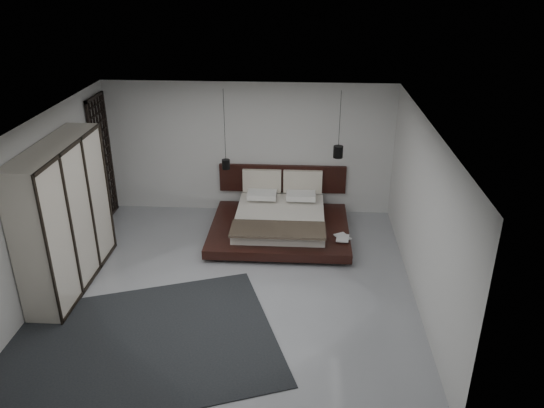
# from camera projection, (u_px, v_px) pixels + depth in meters

# --- Properties ---
(floor) EXTENTS (6.00, 6.00, 0.00)m
(floor) POSITION_uv_depth(u_px,v_px,m) (233.00, 284.00, 8.95)
(floor) COLOR #95989D
(floor) RESTS_ON ground
(ceiling) EXTENTS (6.00, 6.00, 0.00)m
(ceiling) POSITION_uv_depth(u_px,v_px,m) (227.00, 123.00, 7.79)
(ceiling) COLOR white
(ceiling) RESTS_ON wall_back
(wall_back) EXTENTS (6.00, 0.00, 6.00)m
(wall_back) POSITION_uv_depth(u_px,v_px,m) (249.00, 149.00, 11.09)
(wall_back) COLOR silver
(wall_back) RESTS_ON floor
(wall_front) EXTENTS (6.00, 0.00, 6.00)m
(wall_front) POSITION_uv_depth(u_px,v_px,m) (192.00, 329.00, 5.65)
(wall_front) COLOR silver
(wall_front) RESTS_ON floor
(wall_left) EXTENTS (0.00, 6.00, 6.00)m
(wall_left) POSITION_uv_depth(u_px,v_px,m) (45.00, 205.00, 8.54)
(wall_left) COLOR silver
(wall_left) RESTS_ON floor
(wall_right) EXTENTS (0.00, 6.00, 6.00)m
(wall_right) POSITION_uv_depth(u_px,v_px,m) (422.00, 215.00, 8.20)
(wall_right) COLOR silver
(wall_right) RESTS_ON floor
(lattice_screen) EXTENTS (0.05, 0.90, 2.60)m
(lattice_screen) POSITION_uv_depth(u_px,v_px,m) (103.00, 159.00, 10.80)
(lattice_screen) COLOR black
(lattice_screen) RESTS_ON floor
(bed) EXTENTS (2.69, 2.35, 1.06)m
(bed) POSITION_uv_depth(u_px,v_px,m) (280.00, 220.00, 10.53)
(bed) COLOR black
(bed) RESTS_ON floor
(book_lower) EXTENTS (0.34, 0.37, 0.03)m
(book_lower) POSITION_uv_depth(u_px,v_px,m) (337.00, 238.00, 9.89)
(book_lower) COLOR #99724C
(book_lower) RESTS_ON bed
(book_upper) EXTENTS (0.27, 0.35, 0.02)m
(book_upper) POSITION_uv_depth(u_px,v_px,m) (336.00, 238.00, 9.86)
(book_upper) COLOR #99724C
(book_upper) RESTS_ON book_lower
(pendant_left) EXTENTS (0.16, 0.16, 1.60)m
(pendant_left) POSITION_uv_depth(u_px,v_px,m) (226.00, 164.00, 10.54)
(pendant_left) COLOR black
(pendant_left) RESTS_ON ceiling
(pendant_right) EXTENTS (0.19, 0.19, 1.32)m
(pendant_right) POSITION_uv_depth(u_px,v_px,m) (338.00, 152.00, 10.29)
(pendant_right) COLOR black
(pendant_right) RESTS_ON ceiling
(wardrobe) EXTENTS (0.58, 2.48, 2.43)m
(wardrobe) POSITION_uv_depth(u_px,v_px,m) (64.00, 217.00, 8.56)
(wardrobe) COLOR beige
(wardrobe) RESTS_ON floor
(rug) EXTENTS (4.69, 4.00, 0.02)m
(rug) POSITION_uv_depth(u_px,v_px,m) (134.00, 345.00, 7.51)
(rug) COLOR black
(rug) RESTS_ON floor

